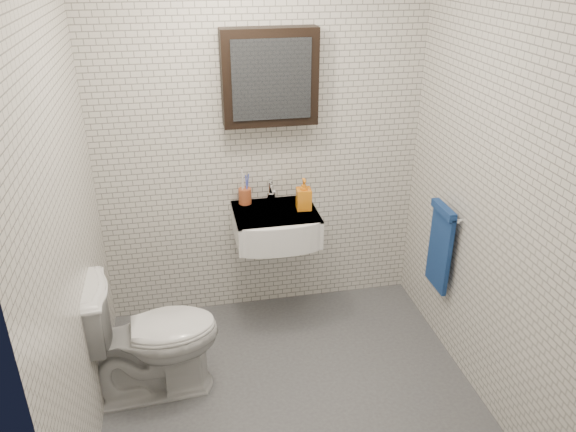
{
  "coord_description": "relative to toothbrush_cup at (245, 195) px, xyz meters",
  "views": [
    {
      "loc": [
        -0.53,
        -2.54,
        2.45
      ],
      "look_at": [
        0.07,
        0.45,
        0.97
      ],
      "focal_mm": 35.0,
      "sensor_mm": 36.0,
      "label": 1
    }
  ],
  "objects": [
    {
      "name": "toilet",
      "position": [
        -0.67,
        -0.75,
        -0.51
      ],
      "size": [
        0.81,
        0.5,
        0.8
      ],
      "primitive_type": "imported",
      "rotation": [
        0.0,
        0.0,
        1.63
      ],
      "color": "silver",
      "rests_on": "ground"
    },
    {
      "name": "towel_rail",
      "position": [
        1.17,
        -0.59,
        -0.19
      ],
      "size": [
        0.09,
        0.3,
        0.58
      ],
      "color": "silver",
      "rests_on": "room_shell"
    },
    {
      "name": "mirror_cabinet",
      "position": [
        0.18,
        -0.01,
        0.79
      ],
      "size": [
        0.6,
        0.15,
        0.6
      ],
      "color": "black",
      "rests_on": "room_shell"
    },
    {
      "name": "room_shell",
      "position": [
        0.13,
        -0.94,
        0.56
      ],
      "size": [
        2.22,
        2.02,
        2.51
      ],
      "color": "silver",
      "rests_on": "ground"
    },
    {
      "name": "faucet",
      "position": [
        0.18,
        -0.01,
        0.01
      ],
      "size": [
        0.06,
        0.2,
        0.15
      ],
      "color": "silver",
      "rests_on": "washbasin"
    },
    {
      "name": "washbasin",
      "position": [
        0.18,
        -0.21,
        -0.15
      ],
      "size": [
        0.55,
        0.5,
        0.2
      ],
      "color": "white",
      "rests_on": "room_shell"
    },
    {
      "name": "toothbrush_cup",
      "position": [
        0.0,
        0.0,
        0.0
      ],
      "size": [
        0.11,
        0.11,
        0.24
      ],
      "rotation": [
        0.0,
        0.0,
        -0.36
      ],
      "color": "#9E4A27",
      "rests_on": "washbasin"
    },
    {
      "name": "ground",
      "position": [
        0.13,
        -0.94,
        -0.91
      ],
      "size": [
        2.2,
        2.0,
        0.01
      ],
      "primitive_type": "cube",
      "color": "#46474D",
      "rests_on": "ground"
    },
    {
      "name": "soap_bottle",
      "position": [
        0.37,
        -0.16,
        0.05
      ],
      "size": [
        0.1,
        0.11,
        0.21
      ],
      "primitive_type": "imported",
      "rotation": [
        0.0,
        0.0,
        -0.08
      ],
      "color": "orange",
      "rests_on": "washbasin"
    }
  ]
}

